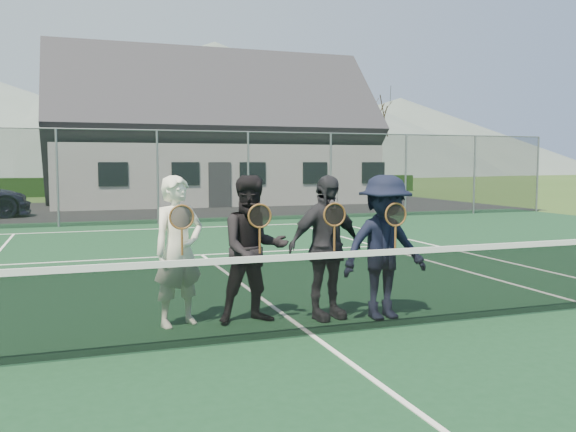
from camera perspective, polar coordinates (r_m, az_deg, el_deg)
name	(u,v)px	position (r m, az deg, el deg)	size (l,w,h in m)	color
ground	(139,210)	(26.45, -13.80, 0.59)	(220.00, 220.00, 0.00)	#2F4C1B
court_surface	(313,337)	(7.01, 2.32, -11.24)	(30.00, 30.00, 0.02)	#14381E
tarmac_carpark	(36,212)	(26.37, -22.48, 0.35)	(40.00, 12.00, 0.01)	black
hedge_row	(119,186)	(38.36, -15.53, 2.70)	(40.00, 1.20, 1.10)	black
hill_centre	(216,109)	(104.11, -6.79, 9.94)	(120.00, 120.00, 22.00)	slate
hill_east	(400,136)	(116.54, 10.43, 7.39)	(90.00, 90.00, 14.00)	#57685F
court_markings	(313,336)	(7.00, 2.32, -11.12)	(11.03, 23.83, 0.01)	white
tennis_net	(313,291)	(6.88, 2.33, -7.00)	(11.68, 0.08, 1.10)	slate
perimeter_fence	(158,177)	(19.92, -12.10, 3.61)	(30.07, 0.07, 3.02)	slate
clubhouse	(211,122)	(31.01, -7.21, 8.70)	(15.60, 8.20, 7.70)	silver
tree_c	(149,101)	(39.69, -12.88, 10.40)	(3.20, 3.20, 7.77)	#371F14
tree_d	(299,106)	(42.01, 1.03, 10.22)	(3.20, 3.20, 7.77)	#382414
tree_e	(378,109)	(44.44, 8.41, 9.88)	(3.20, 3.20, 7.77)	#3C2815
player_a	(178,251)	(7.38, -10.21, -3.24)	(0.77, 0.65, 1.80)	white
player_b	(254,249)	(7.42, -3.25, -3.13)	(0.88, 0.69, 1.80)	black
player_c	(326,247)	(7.60, 3.54, -2.94)	(1.12, 0.64, 1.80)	#27272C
player_d	(384,247)	(7.69, 9.01, -2.90)	(1.20, 0.74, 1.80)	black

